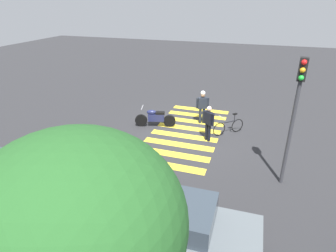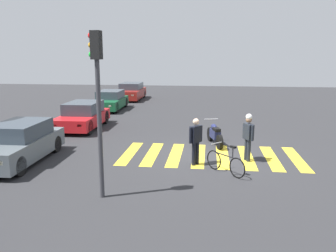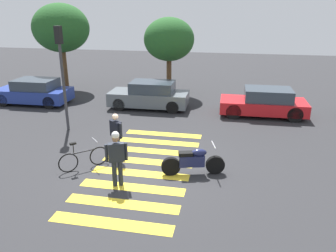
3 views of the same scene
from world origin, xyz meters
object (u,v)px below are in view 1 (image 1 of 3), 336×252
Objects in this scene: leaning_bicycle at (229,127)px; police_motorcycle at (155,118)px; officer_by_motorcycle at (208,121)px; car_grey_coupe at (175,227)px; traffic_light_pole at (296,104)px; officer_on_foot at (202,105)px; car_red_convertible at (1,181)px.

police_motorcycle is at bearing 4.68° from leaning_bicycle.
police_motorcycle is 2.92m from officer_by_motorcycle.
car_grey_coupe is at bearing 114.47° from police_motorcycle.
leaning_bicycle is 0.29× the size of traffic_light_pole.
police_motorcycle is at bearing 28.37° from officer_on_foot.
car_red_convertible is at bearing -1.83° from car_grey_coupe.
officer_on_foot is at bearing -70.01° from officer_by_motorcycle.
officer_by_motorcycle reaches higher than police_motorcycle.
officer_on_foot reaches higher than car_grey_coupe.
officer_on_foot is 8.21m from car_grey_coupe.
police_motorcycle is 3.60m from leaning_bicycle.
officer_by_motorcycle is (-2.79, 0.70, 0.48)m from police_motorcycle.
officer_on_foot is 1.05× the size of officer_by_motorcycle.
police_motorcycle is at bearing -27.78° from traffic_light_pole.
traffic_light_pole reaches higher than officer_on_foot.
officer_on_foot is 0.40× the size of traffic_light_pole.
police_motorcycle is 1.58× the size of leaning_bicycle.
police_motorcycle is 7.69m from car_grey_coupe.
car_red_convertible is (5.81, -0.19, -0.02)m from car_grey_coupe.
officer_on_foot is at bearing -30.00° from leaning_bicycle.
officer_on_foot is 1.97m from officer_by_motorcycle.
police_motorcycle is at bearing -111.13° from car_red_convertible.
officer_on_foot reaches higher than car_red_convertible.
leaning_bicycle is at bearing -55.93° from traffic_light_pole.
car_grey_coupe is (-0.39, 6.29, -0.26)m from officer_by_motorcycle.
officer_on_foot is at bearing -82.54° from car_grey_coupe.
car_red_convertible is at bearing 48.40° from officer_by_motorcycle.
leaning_bicycle is 0.31× the size of car_grey_coupe.
officer_on_foot is 9.27m from car_red_convertible.
car_red_convertible is at bearing 59.16° from officer_on_foot.
traffic_light_pole is at bearing 152.22° from police_motorcycle.
officer_on_foot is 5.99m from traffic_light_pole.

